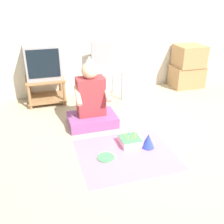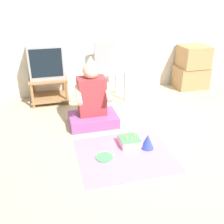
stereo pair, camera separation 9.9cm
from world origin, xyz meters
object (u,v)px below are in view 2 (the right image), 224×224
(tv, at_px, (46,61))
(folding_chair, at_px, (107,66))
(person_seated, at_px, (92,103))
(birthday_cake, at_px, (130,141))
(paper_plate, at_px, (105,157))
(party_hat_blue, at_px, (148,141))
(cardboard_box_stack, at_px, (192,68))

(tv, xyz_separation_m, folding_chair, (0.96, -0.05, -0.14))
(person_seated, xyz_separation_m, birthday_cake, (0.32, -0.64, -0.26))
(birthday_cake, distance_m, paper_plate, 0.40)
(folding_chair, height_order, party_hat_blue, folding_chair)
(folding_chair, xyz_separation_m, party_hat_blue, (0.06, -1.66, -0.43))
(tv, bearing_deg, birthday_cake, -62.08)
(cardboard_box_stack, height_order, birthday_cake, cardboard_box_stack)
(party_hat_blue, bearing_deg, tv, 120.78)
(cardboard_box_stack, relative_size, party_hat_blue, 4.30)
(person_seated, distance_m, paper_plate, 0.87)
(person_seated, bearing_deg, paper_plate, -92.24)
(cardboard_box_stack, bearing_deg, paper_plate, -139.25)
(tv, height_order, party_hat_blue, tv)
(cardboard_box_stack, distance_m, party_hat_blue, 2.29)
(cardboard_box_stack, distance_m, paper_plate, 2.72)
(folding_chair, distance_m, person_seated, 1.02)
(person_seated, distance_m, party_hat_blue, 0.93)
(cardboard_box_stack, bearing_deg, folding_chair, -178.65)
(tv, distance_m, paper_plate, 1.96)
(birthday_cake, bearing_deg, cardboard_box_stack, 43.00)
(person_seated, height_order, birthday_cake, person_seated)
(cardboard_box_stack, xyz_separation_m, party_hat_blue, (-1.52, -1.70, -0.28))
(folding_chair, relative_size, party_hat_blue, 5.13)
(paper_plate, bearing_deg, cardboard_box_stack, 40.75)
(tv, xyz_separation_m, cardboard_box_stack, (2.54, -0.02, -0.29))
(person_seated, bearing_deg, party_hat_blue, -57.00)
(birthday_cake, xyz_separation_m, party_hat_blue, (0.18, -0.12, 0.04))
(folding_chair, xyz_separation_m, birthday_cake, (-0.11, -1.54, -0.48))
(paper_plate, bearing_deg, folding_chair, 75.01)
(party_hat_blue, xyz_separation_m, paper_plate, (-0.53, -0.06, -0.08))
(person_seated, bearing_deg, birthday_cake, -63.66)
(tv, bearing_deg, cardboard_box_stack, -0.39)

